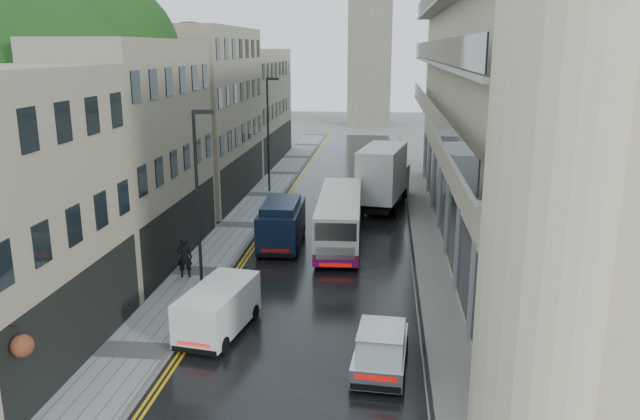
% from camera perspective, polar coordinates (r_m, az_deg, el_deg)
% --- Properties ---
extents(road, '(9.00, 85.00, 0.02)m').
position_cam_1_polar(road, '(37.95, 1.29, -1.76)').
color(road, black).
rests_on(road, ground).
extents(left_sidewalk, '(2.70, 85.00, 0.12)m').
position_cam_1_polar(left_sidewalk, '(38.84, -7.34, -1.42)').
color(left_sidewalk, gray).
rests_on(left_sidewalk, ground).
extents(right_sidewalk, '(1.80, 85.00, 0.12)m').
position_cam_1_polar(right_sidewalk, '(37.90, 9.46, -1.90)').
color(right_sidewalk, slate).
rests_on(right_sidewalk, ground).
extents(old_shop_row, '(4.50, 56.00, 12.00)m').
position_cam_1_polar(old_shop_row, '(41.01, -11.76, 7.72)').
color(old_shop_row, gray).
rests_on(old_shop_row, ground).
extents(modern_block, '(8.00, 40.00, 14.00)m').
position_cam_1_polar(modern_block, '(35.75, 18.00, 7.96)').
color(modern_block, '#C4B992').
rests_on(modern_block, ground).
extents(tree_near, '(10.56, 10.56, 13.89)m').
position_cam_1_polar(tree_near, '(32.91, -22.24, 6.98)').
color(tree_near, black).
rests_on(tree_near, ground).
extents(tree_far, '(9.24, 9.24, 12.46)m').
position_cam_1_polar(tree_far, '(44.69, -14.01, 8.43)').
color(tree_far, black).
rests_on(tree_far, ground).
extents(cream_bus, '(2.60, 10.04, 2.72)m').
position_cam_1_polar(cream_bus, '(32.44, -0.23, -2.09)').
color(cream_bus, beige).
rests_on(cream_bus, road).
extents(white_lorry, '(3.86, 8.49, 4.30)m').
position_cam_1_polar(white_lorry, '(41.47, 3.86, 2.70)').
color(white_lorry, silver).
rests_on(white_lorry, road).
extents(silver_hatchback, '(1.96, 3.98, 1.45)m').
position_cam_1_polar(silver_hatchback, '(20.78, 3.06, -14.02)').
color(silver_hatchback, '#A8A9AD').
rests_on(silver_hatchback, road).
extents(white_van, '(2.51, 4.52, 1.94)m').
position_cam_1_polar(white_van, '(23.61, -12.69, -10.06)').
color(white_van, silver).
rests_on(white_van, road).
extents(navy_van, '(2.26, 5.34, 2.70)m').
position_cam_1_polar(navy_van, '(32.87, -5.64, -1.96)').
color(navy_van, black).
rests_on(navy_van, road).
extents(pedestrian, '(0.78, 0.57, 1.97)m').
position_cam_1_polar(pedestrian, '(30.23, -12.28, -4.25)').
color(pedestrian, black).
rests_on(pedestrian, left_sidewalk).
extents(lamp_post_near, '(0.92, 0.44, 8.02)m').
position_cam_1_polar(lamp_post_near, '(27.66, -11.12, 0.59)').
color(lamp_post_near, black).
rests_on(lamp_post_near, left_sidewalk).
extents(lamp_post_far, '(0.95, 0.22, 8.44)m').
position_cam_1_polar(lamp_post_far, '(47.09, -4.76, 6.79)').
color(lamp_post_far, black).
rests_on(lamp_post_far, left_sidewalk).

